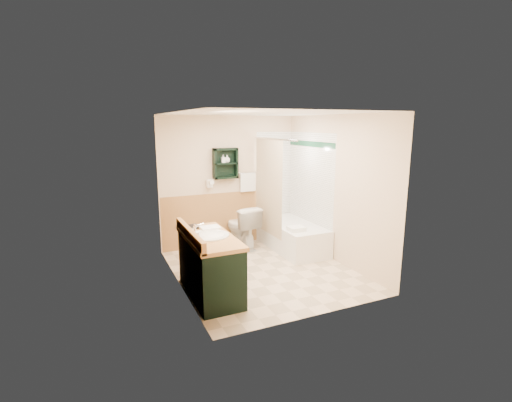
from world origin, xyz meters
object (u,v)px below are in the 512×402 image
object	(u,v)px
soap_bottle_a	(223,161)
toilet	(241,227)
wall_shelf	(225,163)
vanity	(210,266)
soap_bottle_b	(227,160)
vanity_book	(188,220)
hair_dryer	(210,183)
bathtub	(292,236)

from	to	relation	value
soap_bottle_a	toilet	bearing A→B (deg)	-40.44
soap_bottle_a	wall_shelf	bearing A→B (deg)	6.56
vanity	soap_bottle_b	xyz separation A→B (m)	(0.92, 1.85, 1.21)
vanity_book	wall_shelf	bearing A→B (deg)	40.95
soap_bottle_b	soap_bottle_a	bearing A→B (deg)	180.00
hair_dryer	bathtub	distance (m)	1.78
wall_shelf	vanity	bearing A→B (deg)	-115.81
vanity_book	soap_bottle_a	world-z (taller)	soap_bottle_a
soap_bottle_a	bathtub	bearing A→B (deg)	-32.57
soap_bottle_a	soap_bottle_b	distance (m)	0.08
soap_bottle_b	toilet	bearing A→B (deg)	-50.02
wall_shelf	toilet	bearing A→B (deg)	-46.42
soap_bottle_a	soap_bottle_b	bearing A→B (deg)	0.00
hair_dryer	soap_bottle_b	distance (m)	0.53
vanity	soap_bottle_b	bearing A→B (deg)	63.40
hair_dryer	vanity_book	bearing A→B (deg)	-118.29
wall_shelf	toilet	size ratio (longest dim) A/B	0.69
wall_shelf	soap_bottle_b	world-z (taller)	wall_shelf
toilet	soap_bottle_b	size ratio (longest dim) A/B	5.89
hair_dryer	vanity	xyz separation A→B (m)	(-0.59, -1.88, -0.79)
hair_dryer	vanity_book	xyz separation A→B (m)	(-0.76, -1.41, -0.26)
hair_dryer	toilet	size ratio (longest dim) A/B	0.30
hair_dryer	toilet	xyz separation A→B (m)	(0.51, -0.25, -0.81)
soap_bottle_b	wall_shelf	bearing A→B (deg)	170.33
vanity_book	soap_bottle_a	size ratio (longest dim) A/B	1.58
vanity	vanity_book	world-z (taller)	vanity_book
wall_shelf	vanity	distance (m)	2.35
hair_dryer	soap_bottle_b	size ratio (longest dim) A/B	1.77
vanity	toilet	distance (m)	1.97
vanity_book	soap_bottle_b	bearing A→B (deg)	40.09
soap_bottle_a	soap_bottle_b	size ratio (longest dim) A/B	1.07
wall_shelf	bathtub	xyz separation A→B (m)	(1.03, -0.69, -1.31)
hair_dryer	soap_bottle_b	bearing A→B (deg)	-5.20
wall_shelf	vanity_book	xyz separation A→B (m)	(-1.06, -1.39, -0.61)
wall_shelf	soap_bottle_b	xyz separation A→B (m)	(0.03, -0.01, 0.07)
wall_shelf	vanity_book	distance (m)	1.85
toilet	vanity	bearing A→B (deg)	48.04
bathtub	vanity_book	distance (m)	2.31
toilet	bathtub	bearing A→B (deg)	142.49
hair_dryer	soap_bottle_a	world-z (taller)	soap_bottle_a
bathtub	vanity_book	size ratio (longest dim) A/B	6.56
bathtub	vanity	bearing A→B (deg)	-148.79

